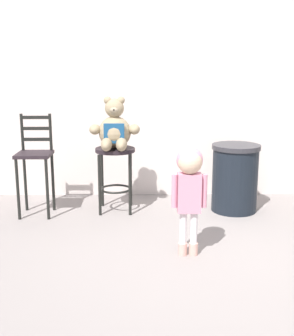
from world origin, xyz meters
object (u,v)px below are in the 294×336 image
(teddy_bear, at_px, (115,130))
(child_walking, at_px, (189,178))
(trash_bin, at_px, (235,178))
(bar_stool_with_teddy, at_px, (115,165))
(bar_chair_empty, at_px, (35,159))

(teddy_bear, distance_m, child_walking, 1.40)
(trash_bin, bearing_deg, bar_stool_with_teddy, 179.16)
(teddy_bear, bearing_deg, bar_stool_with_teddy, 90.00)
(bar_chair_empty, bearing_deg, child_walking, -35.70)
(bar_stool_with_teddy, height_order, trash_bin, trash_bin)
(teddy_bear, relative_size, trash_bin, 0.75)
(bar_stool_with_teddy, distance_m, bar_chair_empty, 0.87)
(bar_stool_with_teddy, relative_size, trash_bin, 0.95)
(child_walking, bearing_deg, trash_bin, -132.78)
(teddy_bear, height_order, child_walking, teddy_bear)
(bar_chair_empty, bearing_deg, bar_stool_with_teddy, 7.30)
(bar_stool_with_teddy, distance_m, child_walking, 1.41)
(bar_stool_with_teddy, bearing_deg, child_walking, -60.58)
(teddy_bear, xyz_separation_m, child_walking, (0.69, -1.19, -0.23))
(bar_stool_with_teddy, bearing_deg, trash_bin, -0.84)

